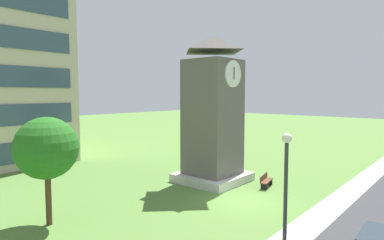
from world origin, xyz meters
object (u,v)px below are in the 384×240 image
object	(u,v)px
street_lamp	(286,186)
park_bench	(266,180)
clock_tower	(213,117)
tree_near_tower	(47,148)

from	to	relation	value
street_lamp	park_bench	bearing A→B (deg)	31.35
clock_tower	street_lamp	size ratio (longest dim) A/B	2.09
street_lamp	tree_near_tower	bearing A→B (deg)	108.49
clock_tower	park_bench	size ratio (longest dim) A/B	5.79
clock_tower	street_lamp	bearing A→B (deg)	-130.74
clock_tower	street_lamp	world-z (taller)	clock_tower
park_bench	tree_near_tower	distance (m)	14.43
tree_near_tower	park_bench	bearing A→B (deg)	-21.11
clock_tower	park_bench	world-z (taller)	clock_tower
clock_tower	park_bench	xyz separation A→B (m)	(1.23, -3.79, -4.37)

